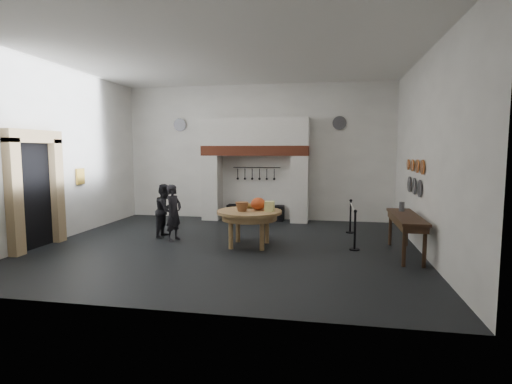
% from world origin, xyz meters
% --- Properties ---
extents(floor, '(9.00, 8.00, 0.02)m').
position_xyz_m(floor, '(0.00, 0.00, 0.00)').
color(floor, black).
rests_on(floor, ground).
extents(ceiling, '(9.00, 8.00, 0.02)m').
position_xyz_m(ceiling, '(0.00, 0.00, 4.50)').
color(ceiling, silver).
rests_on(ceiling, wall_back).
extents(wall_back, '(9.00, 0.02, 4.50)m').
position_xyz_m(wall_back, '(0.00, 4.00, 2.25)').
color(wall_back, white).
rests_on(wall_back, floor).
extents(wall_front, '(9.00, 0.02, 4.50)m').
position_xyz_m(wall_front, '(0.00, -4.00, 2.25)').
color(wall_front, white).
rests_on(wall_front, floor).
extents(wall_left, '(0.02, 8.00, 4.50)m').
position_xyz_m(wall_left, '(-4.50, 0.00, 2.25)').
color(wall_left, white).
rests_on(wall_left, floor).
extents(wall_right, '(0.02, 8.00, 4.50)m').
position_xyz_m(wall_right, '(4.50, 0.00, 2.25)').
color(wall_right, white).
rests_on(wall_right, floor).
extents(chimney_pier_left, '(0.55, 0.70, 2.15)m').
position_xyz_m(chimney_pier_left, '(-1.48, 3.65, 1.07)').
color(chimney_pier_left, silver).
rests_on(chimney_pier_left, floor).
extents(chimney_pier_right, '(0.55, 0.70, 2.15)m').
position_xyz_m(chimney_pier_right, '(1.48, 3.65, 1.07)').
color(chimney_pier_right, silver).
rests_on(chimney_pier_right, floor).
extents(hearth_brick_band, '(3.50, 0.72, 0.32)m').
position_xyz_m(hearth_brick_band, '(0.00, 3.65, 2.31)').
color(hearth_brick_band, '#9E442B').
rests_on(hearth_brick_band, chimney_pier_left).
extents(chimney_hood, '(3.50, 0.70, 0.90)m').
position_xyz_m(chimney_hood, '(0.00, 3.65, 2.92)').
color(chimney_hood, silver).
rests_on(chimney_hood, hearth_brick_band).
extents(iron_range, '(1.90, 0.45, 0.50)m').
position_xyz_m(iron_range, '(0.00, 3.72, 0.25)').
color(iron_range, black).
rests_on(iron_range, floor).
extents(utensil_rail, '(1.60, 0.02, 0.02)m').
position_xyz_m(utensil_rail, '(0.00, 3.92, 1.75)').
color(utensil_rail, black).
rests_on(utensil_rail, wall_back).
extents(door_recess, '(0.04, 1.10, 2.50)m').
position_xyz_m(door_recess, '(-4.47, -1.00, 1.25)').
color(door_recess, black).
rests_on(door_recess, floor).
extents(door_jamb_near, '(0.22, 0.30, 2.60)m').
position_xyz_m(door_jamb_near, '(-4.38, -1.70, 1.30)').
color(door_jamb_near, tan).
rests_on(door_jamb_near, floor).
extents(door_jamb_far, '(0.22, 0.30, 2.60)m').
position_xyz_m(door_jamb_far, '(-4.38, -0.30, 1.30)').
color(door_jamb_far, tan).
rests_on(door_jamb_far, floor).
extents(door_lintel, '(0.22, 1.70, 0.30)m').
position_xyz_m(door_lintel, '(-4.38, -1.00, 2.65)').
color(door_lintel, tan).
rests_on(door_lintel, door_jamb_near).
extents(wall_plaque, '(0.05, 0.34, 0.44)m').
position_xyz_m(wall_plaque, '(-4.45, 0.80, 1.60)').
color(wall_plaque, gold).
rests_on(wall_plaque, wall_left).
extents(work_table, '(1.60, 1.60, 0.07)m').
position_xyz_m(work_table, '(0.52, 0.10, 0.84)').
color(work_table, tan).
rests_on(work_table, floor).
extents(pumpkin, '(0.36, 0.36, 0.31)m').
position_xyz_m(pumpkin, '(0.72, 0.20, 1.03)').
color(pumpkin, '#C6471C').
rests_on(pumpkin, work_table).
extents(cheese_block_big, '(0.22, 0.22, 0.24)m').
position_xyz_m(cheese_block_big, '(1.02, 0.05, 0.99)').
color(cheese_block_big, '#F2EE91').
rests_on(cheese_block_big, work_table).
extents(cheese_block_small, '(0.18, 0.18, 0.20)m').
position_xyz_m(cheese_block_small, '(1.00, 0.35, 0.97)').
color(cheese_block_small, '#EBEC8D').
rests_on(cheese_block_small, work_table).
extents(wicker_basket, '(0.33, 0.33, 0.22)m').
position_xyz_m(wicker_basket, '(0.37, -0.05, 0.98)').
color(wicker_basket, '#946136').
rests_on(wicker_basket, work_table).
extents(bread_loaf, '(0.31, 0.18, 0.13)m').
position_xyz_m(bread_loaf, '(0.42, 0.45, 0.94)').
color(bread_loaf, '#AA833C').
rests_on(bread_loaf, work_table).
extents(visitor_near, '(0.46, 0.60, 1.45)m').
position_xyz_m(visitor_near, '(-1.53, 0.36, 0.73)').
color(visitor_near, black).
rests_on(visitor_near, floor).
extents(visitor_far, '(0.54, 0.69, 1.43)m').
position_xyz_m(visitor_far, '(-1.93, 0.76, 0.71)').
color(visitor_far, black).
rests_on(visitor_far, floor).
extents(side_table, '(0.55, 2.20, 0.06)m').
position_xyz_m(side_table, '(4.10, -0.11, 0.87)').
color(side_table, '#3C2816').
rests_on(side_table, floor).
extents(pewter_jug, '(0.12, 0.12, 0.22)m').
position_xyz_m(pewter_jug, '(4.10, 0.49, 1.01)').
color(pewter_jug, '#515257').
rests_on(pewter_jug, side_table).
extents(copper_pan_a, '(0.03, 0.34, 0.34)m').
position_xyz_m(copper_pan_a, '(4.46, 0.20, 1.95)').
color(copper_pan_a, '#C6662D').
rests_on(copper_pan_a, wall_right).
extents(copper_pan_b, '(0.03, 0.32, 0.32)m').
position_xyz_m(copper_pan_b, '(4.46, 0.75, 1.95)').
color(copper_pan_b, '#C6662D').
rests_on(copper_pan_b, wall_right).
extents(copper_pan_c, '(0.03, 0.30, 0.30)m').
position_xyz_m(copper_pan_c, '(4.46, 1.30, 1.95)').
color(copper_pan_c, '#C6662D').
rests_on(copper_pan_c, wall_right).
extents(copper_pan_d, '(0.03, 0.28, 0.28)m').
position_xyz_m(copper_pan_d, '(4.46, 1.85, 1.95)').
color(copper_pan_d, '#C6662D').
rests_on(copper_pan_d, wall_right).
extents(pewter_plate_left, '(0.03, 0.40, 0.40)m').
position_xyz_m(pewter_plate_left, '(4.46, 0.40, 1.45)').
color(pewter_plate_left, '#4C4C51').
rests_on(pewter_plate_left, wall_right).
extents(pewter_plate_mid, '(0.03, 0.40, 0.40)m').
position_xyz_m(pewter_plate_mid, '(4.46, 1.00, 1.45)').
color(pewter_plate_mid, '#4C4C51').
rests_on(pewter_plate_mid, wall_right).
extents(pewter_plate_right, '(0.03, 0.40, 0.40)m').
position_xyz_m(pewter_plate_right, '(4.46, 1.60, 1.45)').
color(pewter_plate_right, '#4C4C51').
rests_on(pewter_plate_right, wall_right).
extents(pewter_plate_back_left, '(0.44, 0.03, 0.44)m').
position_xyz_m(pewter_plate_back_left, '(-2.70, 3.96, 3.20)').
color(pewter_plate_back_left, '#4C4C51').
rests_on(pewter_plate_back_left, wall_back).
extents(pewter_plate_back_right, '(0.44, 0.03, 0.44)m').
position_xyz_m(pewter_plate_back_right, '(2.70, 3.96, 3.20)').
color(pewter_plate_back_right, '#4C4C51').
rests_on(pewter_plate_back_right, wall_back).
extents(barrier_post_near, '(0.05, 0.05, 0.90)m').
position_xyz_m(barrier_post_near, '(3.02, 0.14, 0.45)').
color(barrier_post_near, black).
rests_on(barrier_post_near, floor).
extents(barrier_post_far, '(0.05, 0.05, 0.90)m').
position_xyz_m(barrier_post_far, '(3.02, 2.14, 0.45)').
color(barrier_post_far, black).
rests_on(barrier_post_far, floor).
extents(barrier_rope, '(0.04, 2.00, 0.04)m').
position_xyz_m(barrier_rope, '(3.02, 1.14, 0.85)').
color(barrier_rope, beige).
rests_on(barrier_rope, barrier_post_near).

